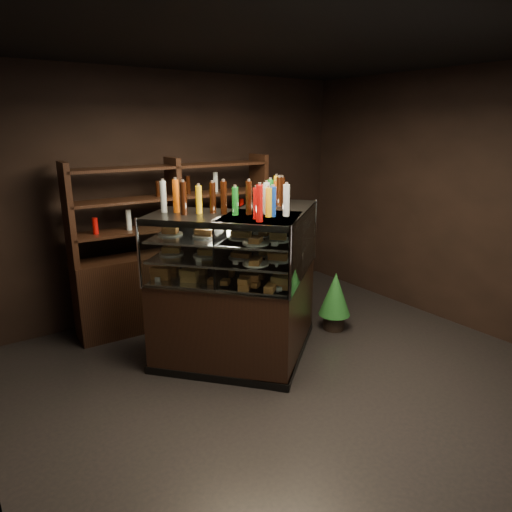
# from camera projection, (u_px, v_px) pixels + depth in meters

# --- Properties ---
(ground) EXTENTS (5.00, 5.00, 0.00)m
(ground) POSITION_uv_depth(u_px,v_px,m) (299.00, 384.00, 4.31)
(ground) COLOR black
(ground) RESTS_ON ground
(room_shell) EXTENTS (5.02, 5.02, 3.01)m
(room_shell) POSITION_uv_depth(u_px,v_px,m) (305.00, 178.00, 3.77)
(room_shell) COLOR black
(room_shell) RESTS_ON ground
(display_case) EXTENTS (2.05, 1.55, 1.56)m
(display_case) POSITION_uv_depth(u_px,v_px,m) (248.00, 312.00, 4.65)
(display_case) COLOR black
(display_case) RESTS_ON ground
(food_display) EXTENTS (1.61, 1.07, 0.48)m
(food_display) POSITION_uv_depth(u_px,v_px,m) (248.00, 249.00, 4.46)
(food_display) COLOR #C67947
(food_display) RESTS_ON display_case
(bottles_top) EXTENTS (1.43, 0.93, 0.30)m
(bottles_top) POSITION_uv_depth(u_px,v_px,m) (247.00, 198.00, 4.32)
(bottles_top) COLOR #147223
(bottles_top) RESTS_ON display_case
(potted_conifer) EXTENTS (0.37, 0.37, 0.80)m
(potted_conifer) POSITION_uv_depth(u_px,v_px,m) (335.00, 293.00, 5.36)
(potted_conifer) COLOR black
(potted_conifer) RESTS_ON ground
(back_shelving) EXTENTS (2.45, 0.53, 2.00)m
(back_shelving) POSITION_uv_depth(u_px,v_px,m) (178.00, 273.00, 5.62)
(back_shelving) COLOR black
(back_shelving) RESTS_ON ground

